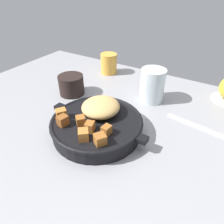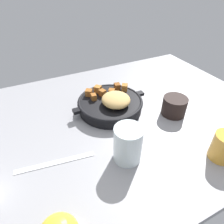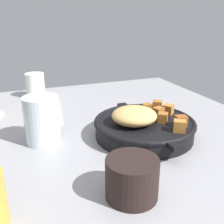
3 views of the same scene
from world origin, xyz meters
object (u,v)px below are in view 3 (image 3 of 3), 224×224
Objects in this scene: butter_knife at (58,111)px; coffee_mug_dark at (132,178)px; white_creamer_pitcher at (35,85)px; cast_iron_skillet at (144,125)px; water_glass_tall at (42,120)px.

butter_knife is 2.53× the size of coffee_mug_dark.
coffee_mug_dark is at bearing -172.66° from white_creamer_pitcher.
cast_iron_skillet is at bearing -154.48° from white_creamer_pitcher.
white_creamer_pitcher reaches higher than butter_knife.
white_creamer_pitcher is at bearing 7.34° from coffee_mug_dark.
cast_iron_skillet is 29.57cm from butter_knife.
white_creamer_pitcher is (36.66, -2.58, -1.22)cm from water_glass_tall.
water_glass_tall is at bearing 22.62° from coffee_mug_dark.
coffee_mug_dark is (-19.54, 12.29, 0.44)cm from cast_iron_skillet.
white_creamer_pitcher is (17.69, 4.43, 4.04)cm from butter_knife.
water_glass_tall is at bearing 167.85° from butter_knife.
butter_knife is 2.59× the size of white_creamer_pitcher.
coffee_mug_dark is at bearing -157.38° from water_glass_tall.
butter_knife is at bearing 32.57° from cast_iron_skillet.
cast_iron_skillet reaches higher than coffee_mug_dark.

